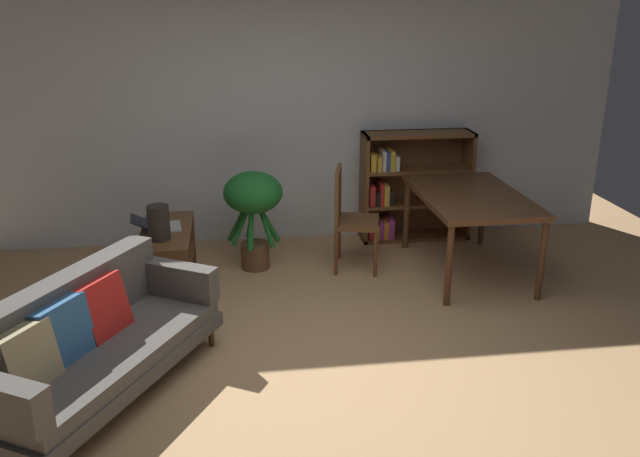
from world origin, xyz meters
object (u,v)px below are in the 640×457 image
at_px(fabric_couch, 87,341).
at_px(dining_table, 470,201).
at_px(desk_speaker, 159,223).
at_px(dining_chair_near, 349,213).
at_px(bookshelf, 408,186).
at_px(media_console, 168,257).
at_px(open_laptop, 158,225).
at_px(potted_floor_plant, 253,202).

height_order(fabric_couch, dining_table, fabric_couch).
relative_size(desk_speaker, dining_chair_near, 0.31).
bearing_deg(bookshelf, fabric_couch, -136.54).
height_order(fabric_couch, media_console, fabric_couch).
relative_size(open_laptop, dining_table, 0.31).
relative_size(media_console, open_laptop, 2.29).
xyz_separation_m(fabric_couch, bookshelf, (2.80, 2.65, 0.17)).
xyz_separation_m(media_console, open_laptop, (-0.07, 0.05, 0.29)).
bearing_deg(fabric_couch, desk_speaker, 77.45).
xyz_separation_m(dining_table, dining_chair_near, (-1.08, 0.25, -0.15)).
distance_m(open_laptop, potted_floor_plant, 0.88).
height_order(media_console, dining_chair_near, dining_chair_near).
distance_m(desk_speaker, potted_floor_plant, 0.95).
bearing_deg(potted_floor_plant, dining_table, -10.21).
xyz_separation_m(open_laptop, potted_floor_plant, (0.85, 0.20, 0.12)).
relative_size(fabric_couch, desk_speaker, 6.46).
distance_m(media_console, dining_table, 2.79).
relative_size(desk_speaker, potted_floor_plant, 0.32).
distance_m(open_laptop, bookshelf, 2.64).
bearing_deg(media_console, dining_chair_near, 5.06).
height_order(media_console, dining_table, dining_table).
bearing_deg(media_console, bookshelf, 20.34).
distance_m(media_console, desk_speaker, 0.48).
relative_size(media_console, dining_table, 0.72).
bearing_deg(dining_chair_near, fabric_couch, -136.99).
height_order(fabric_couch, bookshelf, bookshelf).
bearing_deg(fabric_couch, open_laptop, 80.54).
xyz_separation_m(potted_floor_plant, dining_table, (1.96, -0.35, 0.04)).
xyz_separation_m(desk_speaker, bookshelf, (2.46, 1.14, -0.10)).
bearing_deg(potted_floor_plant, dining_chair_near, -6.41).
bearing_deg(media_console, fabric_couch, -101.79).
relative_size(fabric_couch, dining_chair_near, 1.99).
bearing_deg(bookshelf, potted_floor_plant, -158.31).
distance_m(media_console, potted_floor_plant, 0.92).
relative_size(dining_table, bookshelf, 1.27).
distance_m(fabric_couch, potted_floor_plant, 2.32).
height_order(fabric_couch, potted_floor_plant, potted_floor_plant).
distance_m(fabric_couch, media_console, 1.79).
bearing_deg(dining_chair_near, potted_floor_plant, 173.59).
height_order(potted_floor_plant, dining_table, potted_floor_plant).
height_order(fabric_couch, dining_chair_near, dining_chair_near).
xyz_separation_m(media_console, bookshelf, (2.43, 0.90, 0.31)).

